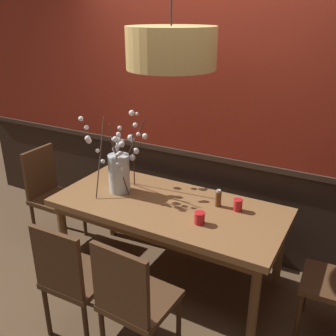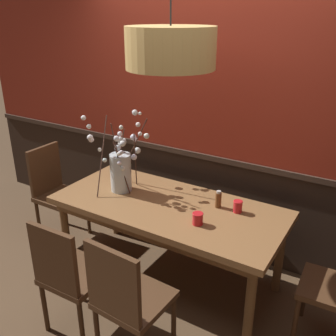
{
  "view_description": "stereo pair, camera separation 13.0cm",
  "coord_description": "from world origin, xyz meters",
  "px_view_note": "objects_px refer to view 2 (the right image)",
  "views": [
    {
      "loc": [
        1.36,
        -2.46,
        2.24
      ],
      "look_at": [
        0.0,
        0.0,
        1.07
      ],
      "focal_mm": 40.93,
      "sensor_mm": 36.0,
      "label": 1
    },
    {
      "loc": [
        1.47,
        -2.4,
        2.24
      ],
      "look_at": [
        0.0,
        0.0,
        1.07
      ],
      "focal_mm": 40.93,
      "sensor_mm": 36.0,
      "label": 2
    }
  ],
  "objects_px": {
    "chair_near_side_right": "(127,298)",
    "chair_head_west_end": "(55,189)",
    "dining_table": "(168,213)",
    "pendant_lamp": "(171,48)",
    "candle_holder_nearer_center": "(238,206)",
    "candle_holder_nearer_edge": "(198,219)",
    "chair_far_side_right": "(236,197)",
    "chair_near_side_left": "(69,273)",
    "vase_with_blossoms": "(121,168)",
    "chair_far_side_left": "(185,184)",
    "condiment_bottle": "(218,199)"
  },
  "relations": [
    {
      "from": "chair_far_side_right",
      "to": "chair_far_side_left",
      "type": "height_order",
      "value": "chair_far_side_right"
    },
    {
      "from": "chair_far_side_right",
      "to": "candle_holder_nearer_center",
      "type": "bearing_deg",
      "value": -67.95
    },
    {
      "from": "chair_near_side_left",
      "to": "dining_table",
      "type": "bearing_deg",
      "value": 72.4
    },
    {
      "from": "chair_near_side_right",
      "to": "chair_head_west_end",
      "type": "height_order",
      "value": "chair_head_west_end"
    },
    {
      "from": "chair_head_west_end",
      "to": "candle_holder_nearer_center",
      "type": "relative_size",
      "value": 9.82
    },
    {
      "from": "candle_holder_nearer_edge",
      "to": "chair_far_side_right",
      "type": "bearing_deg",
      "value": 94.8
    },
    {
      "from": "dining_table",
      "to": "pendant_lamp",
      "type": "relative_size",
      "value": 2.39
    },
    {
      "from": "dining_table",
      "to": "chair_near_side_left",
      "type": "xyz_separation_m",
      "value": [
        -0.28,
        -0.88,
        -0.14
      ]
    },
    {
      "from": "chair_head_west_end",
      "to": "candle_holder_nearer_edge",
      "type": "height_order",
      "value": "chair_head_west_end"
    },
    {
      "from": "dining_table",
      "to": "vase_with_blossoms",
      "type": "bearing_deg",
      "value": 177.12
    },
    {
      "from": "dining_table",
      "to": "pendant_lamp",
      "type": "distance_m",
      "value": 1.34
    },
    {
      "from": "chair_far_side_right",
      "to": "vase_with_blossoms",
      "type": "height_order",
      "value": "vase_with_blossoms"
    },
    {
      "from": "chair_head_west_end",
      "to": "pendant_lamp",
      "type": "bearing_deg",
      "value": -3.65
    },
    {
      "from": "chair_near_side_left",
      "to": "candle_holder_nearer_edge",
      "type": "height_order",
      "value": "chair_near_side_left"
    },
    {
      "from": "chair_far_side_right",
      "to": "chair_head_west_end",
      "type": "relative_size",
      "value": 0.96
    },
    {
      "from": "chair_far_side_right",
      "to": "candle_holder_nearer_center",
      "type": "height_order",
      "value": "chair_far_side_right"
    },
    {
      "from": "pendant_lamp",
      "to": "chair_head_west_end",
      "type": "bearing_deg",
      "value": 176.35
    },
    {
      "from": "chair_head_west_end",
      "to": "chair_near_side_left",
      "type": "relative_size",
      "value": 1.03
    },
    {
      "from": "candle_holder_nearer_center",
      "to": "candle_holder_nearer_edge",
      "type": "bearing_deg",
      "value": -119.08
    },
    {
      "from": "candle_holder_nearer_center",
      "to": "chair_head_west_end",
      "type": "bearing_deg",
      "value": -175.21
    },
    {
      "from": "chair_head_west_end",
      "to": "vase_with_blossoms",
      "type": "height_order",
      "value": "vase_with_blossoms"
    },
    {
      "from": "chair_far_side_right",
      "to": "chair_near_side_left",
      "type": "bearing_deg",
      "value": -107.82
    },
    {
      "from": "candle_holder_nearer_center",
      "to": "condiment_bottle",
      "type": "xyz_separation_m",
      "value": [
        -0.17,
        -0.01,
        0.02
      ]
    },
    {
      "from": "chair_head_west_end",
      "to": "candle_holder_nearer_center",
      "type": "distance_m",
      "value": 1.94
    },
    {
      "from": "chair_near_side_right",
      "to": "candle_holder_nearer_edge",
      "type": "bearing_deg",
      "value": 80.72
    },
    {
      "from": "pendant_lamp",
      "to": "chair_near_side_right",
      "type": "bearing_deg",
      "value": -78.21
    },
    {
      "from": "chair_head_west_end",
      "to": "dining_table",
      "type": "bearing_deg",
      "value": -0.66
    },
    {
      "from": "candle_holder_nearer_edge",
      "to": "condiment_bottle",
      "type": "xyz_separation_m",
      "value": [
        0.02,
        0.33,
        0.02
      ]
    },
    {
      "from": "candle_holder_nearer_edge",
      "to": "chair_far_side_left",
      "type": "bearing_deg",
      "value": 123.56
    },
    {
      "from": "chair_head_west_end",
      "to": "candle_holder_nearer_edge",
      "type": "bearing_deg",
      "value": -5.65
    },
    {
      "from": "vase_with_blossoms",
      "to": "condiment_bottle",
      "type": "bearing_deg",
      "value": 9.46
    },
    {
      "from": "chair_far_side_right",
      "to": "condiment_bottle",
      "type": "bearing_deg",
      "value": -81.36
    },
    {
      "from": "chair_far_side_left",
      "to": "chair_head_west_end",
      "type": "height_order",
      "value": "chair_head_west_end"
    },
    {
      "from": "dining_table",
      "to": "pendant_lamp",
      "type": "bearing_deg",
      "value": -48.46
    },
    {
      "from": "chair_near_side_left",
      "to": "pendant_lamp",
      "type": "xyz_separation_m",
      "value": [
        0.35,
        0.8,
        1.47
      ]
    },
    {
      "from": "chair_near_side_right",
      "to": "chair_head_west_end",
      "type": "distance_m",
      "value": 1.85
    },
    {
      "from": "chair_head_west_end",
      "to": "chair_near_side_left",
      "type": "xyz_separation_m",
      "value": [
        1.09,
        -0.9,
        -0.02
      ]
    },
    {
      "from": "vase_with_blossoms",
      "to": "pendant_lamp",
      "type": "height_order",
      "value": "pendant_lamp"
    },
    {
      "from": "chair_far_side_left",
      "to": "vase_with_blossoms",
      "type": "xyz_separation_m",
      "value": [
        -0.19,
        -0.83,
        0.44
      ]
    },
    {
      "from": "candle_holder_nearer_center",
      "to": "candle_holder_nearer_edge",
      "type": "relative_size",
      "value": 1.06
    },
    {
      "from": "chair_near_side_right",
      "to": "dining_table",
      "type": "bearing_deg",
      "value": 104.94
    },
    {
      "from": "chair_head_west_end",
      "to": "candle_holder_nearer_center",
      "type": "xyz_separation_m",
      "value": [
        1.91,
        0.16,
        0.26
      ]
    },
    {
      "from": "chair_far_side_left",
      "to": "candle_holder_nearer_center",
      "type": "distance_m",
      "value": 1.13
    },
    {
      "from": "chair_near_side_right",
      "to": "chair_near_side_left",
      "type": "xyz_separation_m",
      "value": [
        -0.52,
        0.01,
        -0.02
      ]
    },
    {
      "from": "dining_table",
      "to": "chair_far_side_right",
      "type": "bearing_deg",
      "value": 71.95
    },
    {
      "from": "chair_near_side_left",
      "to": "candle_holder_nearer_center",
      "type": "xyz_separation_m",
      "value": [
        0.82,
        1.06,
        0.27
      ]
    },
    {
      "from": "candle_holder_nearer_edge",
      "to": "vase_with_blossoms",
      "type": "bearing_deg",
      "value": 168.11
    },
    {
      "from": "chair_far_side_right",
      "to": "candle_holder_nearer_center",
      "type": "distance_m",
      "value": 0.76
    },
    {
      "from": "chair_near_side_right",
      "to": "chair_head_west_end",
      "type": "bearing_deg",
      "value": 150.72
    },
    {
      "from": "condiment_bottle",
      "to": "chair_near_side_left",
      "type": "bearing_deg",
      "value": -121.87
    }
  ]
}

